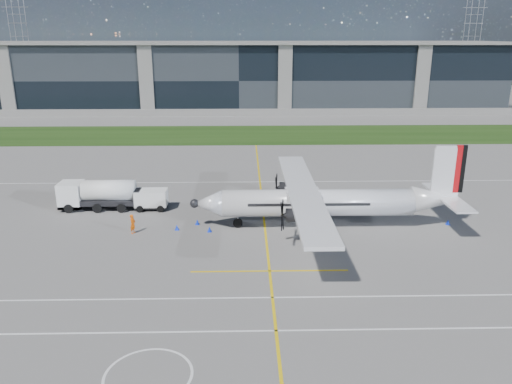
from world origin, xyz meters
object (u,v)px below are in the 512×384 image
(pylon_east, at_px, (471,40))
(safety_cone_tail, at_px, (448,222))
(turboprop_aircraft, at_px, (328,187))
(ground_crew_person, at_px, (133,223))
(pylon_west, at_px, (20,41))
(safety_cone_nose_stbd, at_px, (197,222))
(safety_cone_fwd, at_px, (177,227))
(safety_cone_nose_port, at_px, (209,229))
(fuel_tanker_truck, at_px, (92,195))
(baggage_tug, at_px, (151,200))

(pylon_east, distance_m, safety_cone_tail, 160.96)
(turboprop_aircraft, xyz_separation_m, ground_crew_person, (-17.72, -1.18, -2.84))
(pylon_west, xyz_separation_m, safety_cone_tail, (100.34, -146.66, -14.75))
(ground_crew_person, height_order, safety_cone_tail, ground_crew_person)
(safety_cone_nose_stbd, bearing_deg, safety_cone_fwd, -143.21)
(pylon_west, distance_m, ground_crew_person, 164.88)
(ground_crew_person, relative_size, safety_cone_nose_port, 4.10)
(fuel_tanker_truck, bearing_deg, safety_cone_fwd, -32.81)
(pylon_east, distance_m, baggage_tug, 170.25)
(turboprop_aircraft, height_order, baggage_tug, turboprop_aircraft)
(fuel_tanker_truck, height_order, ground_crew_person, fuel_tanker_truck)
(pylon_east, height_order, safety_cone_nose_stbd, pylon_east)
(turboprop_aircraft, xyz_separation_m, safety_cone_nose_stbd, (-12.11, 0.84, -3.61))
(safety_cone_fwd, relative_size, safety_cone_nose_port, 1.00)
(safety_cone_tail, bearing_deg, pylon_west, 124.38)
(ground_crew_person, relative_size, safety_cone_fwd, 4.10)
(fuel_tanker_truck, height_order, safety_cone_tail, fuel_tanker_truck)
(baggage_tug, bearing_deg, safety_cone_nose_port, -44.93)
(safety_cone_fwd, bearing_deg, ground_crew_person, -169.67)
(pylon_east, relative_size, fuel_tanker_truck, 3.69)
(turboprop_aircraft, height_order, safety_cone_fwd, turboprop_aircraft)
(pylon_east, xyz_separation_m, fuel_tanker_truck, (-99.45, -141.42, -13.48))
(pylon_west, distance_m, safety_cone_nose_stbd, 165.66)
(turboprop_aircraft, relative_size, safety_cone_nose_stbd, 51.46)
(pylon_east, bearing_deg, safety_cone_nose_port, -120.48)
(safety_cone_fwd, bearing_deg, turboprop_aircraft, 1.97)
(pylon_east, bearing_deg, baggage_tug, -123.41)
(pylon_west, bearing_deg, safety_cone_fwd, -63.07)
(safety_cone_nose_stbd, bearing_deg, safety_cone_tail, -1.32)
(pylon_east, height_order, safety_cone_fwd, pylon_east)
(baggage_tug, relative_size, safety_cone_fwd, 6.90)
(safety_cone_tail, bearing_deg, baggage_tug, 170.09)
(pylon_east, height_order, safety_cone_tail, pylon_east)
(pylon_west, height_order, safety_cone_nose_stbd, pylon_west)
(pylon_west, distance_m, pylon_east, 165.00)
(safety_cone_fwd, height_order, safety_cone_tail, same)
(baggage_tug, distance_m, ground_crew_person, 6.52)
(ground_crew_person, xyz_separation_m, safety_cone_tail, (29.30, 1.47, -0.77))
(baggage_tug, relative_size, ground_crew_person, 1.68)
(safety_cone_tail, bearing_deg, pylon_east, 66.21)
(pylon_east, bearing_deg, safety_cone_fwd, -121.44)
(turboprop_aircraft, bearing_deg, fuel_tanker_truck, 166.57)
(fuel_tanker_truck, height_order, safety_cone_nose_stbd, fuel_tanker_truck)
(safety_cone_fwd, relative_size, safety_cone_nose_stbd, 1.00)
(fuel_tanker_truck, relative_size, safety_cone_fwd, 16.26)
(pylon_west, relative_size, baggage_tug, 8.70)
(turboprop_aircraft, height_order, safety_cone_tail, turboprop_aircraft)
(turboprop_aircraft, xyz_separation_m, safety_cone_fwd, (-13.87, -0.48, -3.61))
(ground_crew_person, bearing_deg, turboprop_aircraft, -68.80)
(fuel_tanker_truck, distance_m, safety_cone_tail, 35.20)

